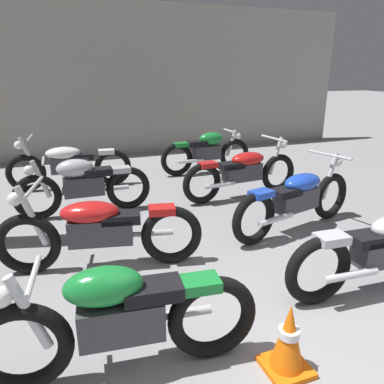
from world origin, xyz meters
name	(u,v)px	position (x,y,z in m)	size (l,w,h in m)	color
back_wall	(116,81)	(0.00, 7.93, 1.80)	(12.60, 0.24, 3.60)	#9E998E
motorcycle_left_row_0	(120,317)	(-1.33, 0.69, 0.46)	(1.97, 0.49, 0.88)	black
motorcycle_left_row_1	(100,229)	(-1.26, 2.24, 0.45)	(2.14, 0.75, 0.97)	black
motorcycle_left_row_2	(83,185)	(-1.27, 3.95, 0.46)	(1.97, 0.48, 0.88)	black
motorcycle_left_row_3	(69,164)	(-1.37, 5.37, 0.45)	(2.17, 0.68, 0.97)	black
motorcycle_right_row_1	(297,198)	(1.31, 2.34, 0.45)	(2.14, 0.82, 0.97)	black
motorcycle_right_row_2	(243,171)	(1.30, 3.80, 0.45)	(2.17, 0.68, 0.97)	black
motorcycle_right_row_3	(207,151)	(1.35, 5.45, 0.46)	(1.97, 0.48, 0.88)	black
traffic_cone	(288,339)	(-0.24, 0.29, 0.26)	(0.32, 0.32, 0.54)	orange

